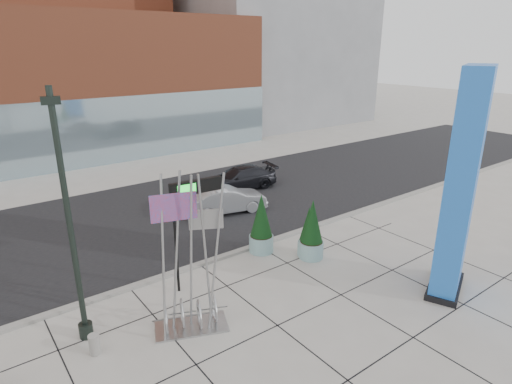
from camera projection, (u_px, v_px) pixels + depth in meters
ground at (235, 322)px, 14.05m from camera, size 160.00×160.00×0.00m
street_asphalt at (124, 225)px, 21.62m from camera, size 80.00×12.00×0.02m
curb_edge at (179, 271)px, 17.06m from camera, size 80.00×0.30×0.12m
tower_podium at (50, 87)px, 33.26m from camera, size 34.00×10.00×11.00m
tower_glass_front at (72, 135)px, 30.61m from camera, size 34.00×0.60×5.00m
building_grey_parking at (264, 41)px, 50.07m from camera, size 20.00×18.00×18.00m
blue_pylon at (460, 190)px, 14.69m from camera, size 2.64×1.93×8.04m
lamp_post at (73, 246)px, 12.32m from camera, size 0.51×0.42×7.65m
public_art_sculpture at (190, 290)px, 13.36m from camera, size 2.56×1.93×5.21m
concrete_bollard at (95, 344)px, 12.51m from camera, size 0.33×0.33×0.64m
overhead_street_sign at (191, 196)px, 15.07m from camera, size 1.96×0.33×4.15m
round_planter_east at (312, 231)px, 17.93m from camera, size 1.05×1.05×2.61m
round_planter_mid at (308, 233)px, 18.20m from camera, size 0.89×0.89×2.21m
round_planter_west at (261, 225)px, 18.46m from camera, size 1.07×1.07×2.66m
car_silver_mid at (226, 200)px, 23.02m from camera, size 4.56×2.50×1.42m
car_dark_east at (239, 178)px, 26.84m from camera, size 5.04×2.71×1.39m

